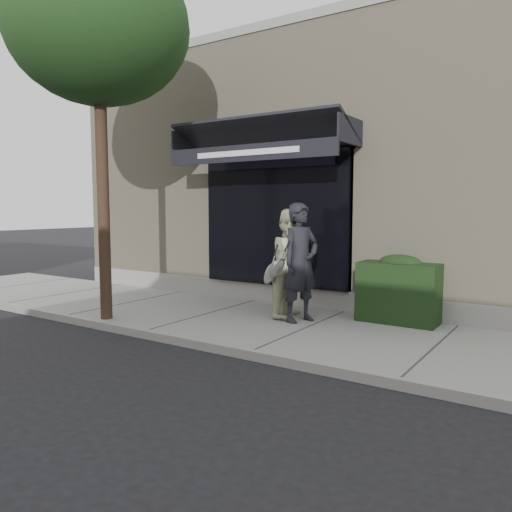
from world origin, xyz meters
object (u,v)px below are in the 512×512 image
Objects in this scene: street_tree at (98,27)px; hedge at (399,290)px; pedestrian_front at (300,263)px; pedestrian_back at (292,263)px.

hedge is at bearing 30.67° from street_tree.
pedestrian_front is (-1.40, -0.88, 0.46)m from hedge.
street_tree is 5.07m from pedestrian_back.
pedestrian_front is at bearing -38.10° from pedestrian_back.
street_tree is 3.14× the size of pedestrian_front.
street_tree is 5.11m from pedestrian_front.
pedestrian_back is (2.60, 1.90, -3.91)m from street_tree.
hedge is 6.61m from street_tree.
street_tree is 3.32× the size of pedestrian_back.
pedestrian_front is at bearing -147.83° from hedge.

